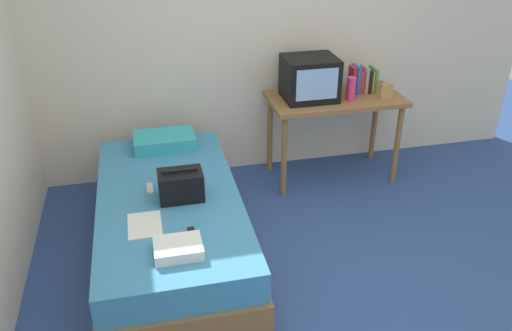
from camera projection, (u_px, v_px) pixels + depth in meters
ground_plane at (328, 301)px, 3.39m from camera, size 8.00×8.00×0.00m
wall_back at (258, 29)px, 4.49m from camera, size 5.20×0.10×2.60m
bed at (171, 225)px, 3.72m from camera, size 1.00×2.00×0.50m
desk at (335, 107)px, 4.56m from camera, size 1.16×0.60×0.78m
tv at (310, 78)px, 4.38m from camera, size 0.44×0.39×0.36m
water_bottle at (351, 89)px, 4.39m from camera, size 0.08×0.08×0.20m
book_row at (362, 80)px, 4.57m from camera, size 0.22×0.17×0.24m
picture_frame at (387, 91)px, 4.43m from camera, size 0.11×0.02×0.14m
pillow at (164, 141)px, 4.24m from camera, size 0.49×0.32×0.11m
handbag at (181, 185)px, 3.52m from camera, size 0.30×0.20×0.23m
magazine at (145, 225)px, 3.28m from camera, size 0.21×0.29×0.01m
remote_dark at (192, 235)px, 3.17m from camera, size 0.04×0.16×0.02m
remote_silver at (150, 189)px, 3.65m from camera, size 0.04×0.14×0.02m
folded_towel at (178, 248)px, 3.02m from camera, size 0.28×0.22×0.07m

